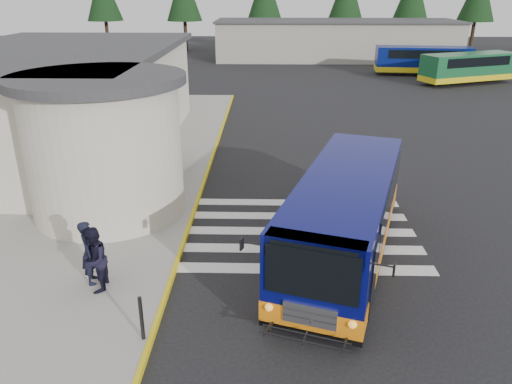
{
  "coord_description": "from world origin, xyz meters",
  "views": [
    {
      "loc": [
        -1.4,
        -15.73,
        7.59
      ],
      "look_at": [
        -1.78,
        -0.5,
        1.29
      ],
      "focal_mm": 35.0,
      "sensor_mm": 36.0,
      "label": 1
    }
  ],
  "objects_px": {
    "pedestrian_a": "(89,252)",
    "bollard": "(142,318)",
    "pedestrian_b": "(94,260)",
    "transit_bus": "(344,219)",
    "far_bus_b": "(468,67)",
    "far_bus_a": "(423,59)"
  },
  "relations": [
    {
      "from": "bollard",
      "to": "far_bus_a",
      "type": "distance_m",
      "value": 41.66
    },
    {
      "from": "far_bus_a",
      "to": "transit_bus",
      "type": "bearing_deg",
      "value": 166.25
    },
    {
      "from": "far_bus_b",
      "to": "bollard",
      "type": "bearing_deg",
      "value": 127.64
    },
    {
      "from": "pedestrian_a",
      "to": "pedestrian_b",
      "type": "xyz_separation_m",
      "value": [
        0.25,
        -0.37,
        -0.01
      ]
    },
    {
      "from": "pedestrian_b",
      "to": "bollard",
      "type": "height_order",
      "value": "pedestrian_b"
    },
    {
      "from": "bollard",
      "to": "far_bus_b",
      "type": "xyz_separation_m",
      "value": [
        19.43,
        33.66,
        0.68
      ]
    },
    {
      "from": "bollard",
      "to": "far_bus_b",
      "type": "distance_m",
      "value": 38.87
    },
    {
      "from": "far_bus_a",
      "to": "pedestrian_b",
      "type": "bearing_deg",
      "value": 158.25
    },
    {
      "from": "bollard",
      "to": "far_bus_b",
      "type": "bearing_deg",
      "value": 60.0
    },
    {
      "from": "pedestrian_a",
      "to": "far_bus_a",
      "type": "xyz_separation_m",
      "value": [
        18.83,
        35.72,
        0.36
      ]
    },
    {
      "from": "pedestrian_b",
      "to": "bollard",
      "type": "distance_m",
      "value": 2.6
    },
    {
      "from": "pedestrian_b",
      "to": "far_bus_b",
      "type": "distance_m",
      "value": 38.08
    },
    {
      "from": "bollard",
      "to": "far_bus_a",
      "type": "bearing_deg",
      "value": 66.05
    },
    {
      "from": "pedestrian_b",
      "to": "far_bus_a",
      "type": "distance_m",
      "value": 40.6
    },
    {
      "from": "transit_bus",
      "to": "bollard",
      "type": "bearing_deg",
      "value": -123.08
    },
    {
      "from": "pedestrian_a",
      "to": "far_bus_b",
      "type": "xyz_separation_m",
      "value": [
        21.36,
        31.32,
        0.33
      ]
    },
    {
      "from": "pedestrian_b",
      "to": "far_bus_b",
      "type": "xyz_separation_m",
      "value": [
        21.1,
        31.69,
        0.34
      ]
    },
    {
      "from": "pedestrian_a",
      "to": "far_bus_b",
      "type": "relative_size",
      "value": 0.21
    },
    {
      "from": "transit_bus",
      "to": "pedestrian_a",
      "type": "bearing_deg",
      "value": -147.89
    },
    {
      "from": "pedestrian_a",
      "to": "bollard",
      "type": "distance_m",
      "value": 3.05
    },
    {
      "from": "pedestrian_a",
      "to": "pedestrian_b",
      "type": "height_order",
      "value": "pedestrian_a"
    },
    {
      "from": "transit_bus",
      "to": "far_bus_b",
      "type": "bearing_deg",
      "value": 81.79
    }
  ]
}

